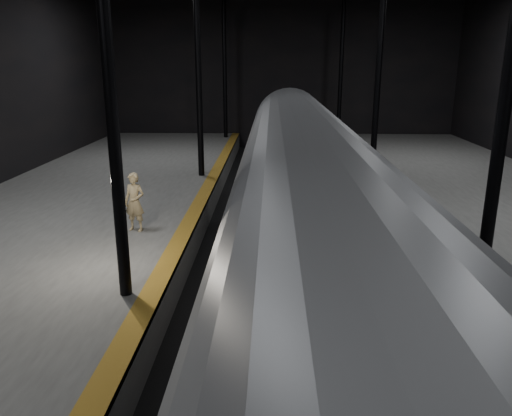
{
  "coord_description": "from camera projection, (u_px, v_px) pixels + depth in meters",
  "views": [
    {
      "loc": [
        -0.64,
        -13.84,
        5.84
      ],
      "look_at": [
        -1.07,
        -0.65,
        2.0
      ],
      "focal_mm": 35.0,
      "sensor_mm": 36.0,
      "label": 1
    }
  ],
  "objects": [
    {
      "name": "ground",
      "position": [
        292.0,
        266.0,
        14.89
      ],
      "size": [
        44.0,
        44.0,
        0.0
      ],
      "primitive_type": "plane",
      "color": "black",
      "rests_on": "ground"
    },
    {
      "name": "platform_left",
      "position": [
        43.0,
        248.0,
        14.99
      ],
      "size": [
        9.0,
        43.8,
        1.0
      ],
      "primitive_type": "cube",
      "color": "#4F4F4D",
      "rests_on": "ground"
    },
    {
      "name": "track",
      "position": [
        292.0,
        264.0,
        14.88
      ],
      "size": [
        2.4,
        43.0,
        0.24
      ],
      "color": "#3F3328",
      "rests_on": "ground"
    },
    {
      "name": "woman",
      "position": [
        135.0,
        202.0,
        14.78
      ],
      "size": [
        0.74,
        0.59,
        1.76
      ],
      "primitive_type": "imported",
      "rotation": [
        0.0,
        0.0,
        -0.29
      ],
      "color": "tan",
      "rests_on": "platform_left"
    },
    {
      "name": "train",
      "position": [
        302.0,
        218.0,
        10.51
      ],
      "size": [
        2.73,
        18.16,
        4.86
      ],
      "color": "#9EA0A5",
      "rests_on": "ground"
    },
    {
      "name": "tactile_strip",
      "position": [
        183.0,
        234.0,
        14.72
      ],
      "size": [
        0.5,
        43.8,
        0.01
      ],
      "primitive_type": "cube",
      "color": "brown",
      "rests_on": "platform_left"
    }
  ]
}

